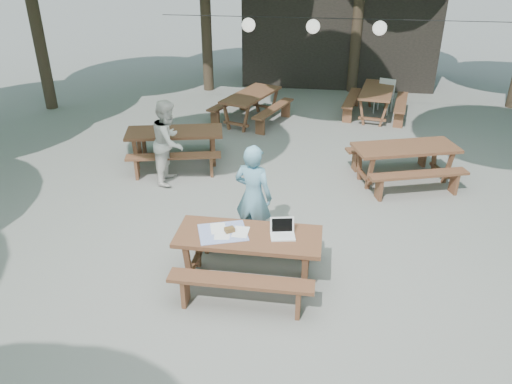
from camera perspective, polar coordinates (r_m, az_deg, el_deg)
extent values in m
plane|color=slate|center=(8.07, 5.12, -5.85)|extent=(80.00, 80.00, 0.00)
cube|color=black|center=(17.52, 9.44, 17.15)|extent=(6.00, 3.00, 2.80)
cube|color=#53301D|center=(6.87, -0.86, -5.11)|extent=(2.00, 0.80, 0.06)
cube|color=#53301D|center=(6.50, -1.77, -10.17)|extent=(1.90, 0.28, 0.05)
cube|color=#53301D|center=(7.56, -0.06, -4.22)|extent=(1.90, 0.28, 0.05)
cube|color=#53301D|center=(7.08, -0.84, -7.67)|extent=(1.70, 0.70, 0.69)
cube|color=#53301D|center=(10.66, -9.31, 6.76)|extent=(2.13, 1.24, 0.06)
cube|color=#53301D|center=(10.15, -9.41, 4.05)|extent=(1.91, 0.71, 0.05)
cube|color=#53301D|center=(11.36, -9.02, 6.64)|extent=(1.91, 0.71, 0.05)
cube|color=#53301D|center=(10.79, -9.16, 4.90)|extent=(1.82, 1.08, 0.69)
cube|color=#53301D|center=(10.15, 16.75, 4.87)|extent=(2.15, 1.37, 0.06)
cube|color=#53301D|center=(9.72, 18.10, 1.93)|extent=(1.89, 0.85, 0.05)
cube|color=#53301D|center=(10.79, 15.14, 4.88)|extent=(1.89, 0.85, 0.05)
cube|color=#53301D|center=(10.29, 16.47, 2.95)|extent=(1.83, 1.19, 0.69)
cube|color=#53301D|center=(13.11, -0.55, 11.05)|extent=(1.42, 2.15, 0.06)
cube|color=#53301D|center=(12.91, 2.03, 9.52)|extent=(0.89, 1.89, 0.05)
cube|color=#53301D|center=(13.50, -3.02, 10.30)|extent=(0.89, 1.89, 0.05)
cube|color=#53301D|center=(13.22, -0.55, 9.49)|extent=(1.22, 1.84, 0.69)
cube|color=#53301D|center=(13.91, 13.70, 11.24)|extent=(1.10, 2.10, 0.06)
cube|color=#53301D|center=(13.96, 16.26, 9.82)|extent=(0.57, 1.92, 0.05)
cube|color=#53301D|center=(14.03, 10.91, 10.51)|extent=(0.57, 1.92, 0.05)
cube|color=#53301D|center=(14.01, 13.53, 9.77)|extent=(0.96, 1.79, 0.69)
imported|color=#68A3BF|center=(7.64, -0.31, -0.48)|extent=(0.70, 0.56, 1.68)
imported|color=silver|center=(9.86, -9.93, 5.67)|extent=(0.63, 0.81, 1.66)
cube|color=silver|center=(14.35, 14.38, 10.32)|extent=(0.57, 0.57, 0.04)
cube|color=silver|center=(14.47, 14.74, 11.49)|extent=(0.42, 0.20, 0.48)
cube|color=silver|center=(14.41, 14.29, 9.52)|extent=(0.55, 0.55, 0.38)
cube|color=white|center=(6.81, 3.07, -5.10)|extent=(0.37, 0.29, 0.02)
cube|color=white|center=(6.84, 3.00, -3.76)|extent=(0.34, 0.12, 0.23)
cube|color=black|center=(6.84, 3.00, -3.79)|extent=(0.28, 0.10, 0.19)
cube|color=#3551B6|center=(6.91, -3.83, -4.63)|extent=(0.80, 0.74, 0.01)
cube|color=white|center=(6.87, -3.89, -4.80)|extent=(0.25, 0.33, 0.00)
cube|color=white|center=(6.89, -1.76, -4.58)|extent=(0.22, 0.30, 0.00)
cube|color=white|center=(6.99, -4.34, -4.16)|extent=(0.29, 0.35, 0.00)
cube|color=brown|center=(6.89, -3.04, -4.31)|extent=(0.16, 0.15, 0.06)
cylinder|color=black|center=(12.88, 9.86, 18.95)|extent=(9.00, 0.02, 0.02)
sphere|color=white|center=(13.08, -0.87, 18.55)|extent=(0.34, 0.34, 0.34)
sphere|color=white|center=(12.92, 6.53, 18.28)|extent=(0.34, 0.34, 0.34)
sphere|color=white|center=(12.96, 13.96, 17.72)|extent=(0.34, 0.34, 0.34)
cylinder|color=#2D2319|center=(15.03, -24.15, 18.71)|extent=(0.32, 0.32, 5.43)
cylinder|color=#2D2319|center=(15.85, -5.79, 19.82)|extent=(0.32, 0.32, 4.71)
cylinder|color=#2D2319|center=(15.89, 11.68, 20.01)|extent=(0.32, 0.32, 5.02)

